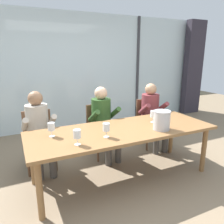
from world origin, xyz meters
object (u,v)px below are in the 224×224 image
(wine_glass_near_bucket, at_px, (106,128))
(person_olive_shirt, at_px, (103,118))
(person_beige_jumper, at_px, (39,127))
(wine_glass_center_pour, at_px, (77,135))
(ice_bucket_primary, at_px, (162,120))
(wine_glass_by_left_taster, at_px, (51,127))
(dining_table, at_px, (123,134))
(chair_center, at_px, (148,118))
(chair_left_of_center, at_px, (100,126))
(wine_glass_by_right_taster, at_px, (153,115))
(person_maroon_top, at_px, (152,112))
(chair_near_curtain, at_px, (38,135))

(wine_glass_near_bucket, bearing_deg, person_olive_shirt, 69.26)
(person_beige_jumper, height_order, wine_glass_center_pour, person_beige_jumper)
(ice_bucket_primary, distance_m, wine_glass_center_pour, 1.15)
(wine_glass_by_left_taster, xyz_separation_m, wine_glass_center_pour, (0.21, -0.37, 0.00))
(dining_table, xyz_separation_m, wine_glass_center_pour, (-0.70, -0.24, 0.18))
(dining_table, distance_m, ice_bucket_primary, 0.54)
(chair_center, bearing_deg, wine_glass_by_left_taster, -156.34)
(chair_left_of_center, xyz_separation_m, wine_glass_by_right_taster, (0.51, -0.80, 0.34))
(person_olive_shirt, xyz_separation_m, ice_bucket_primary, (0.43, -0.96, 0.18))
(person_olive_shirt, height_order, ice_bucket_primary, person_olive_shirt)
(person_maroon_top, relative_size, wine_glass_center_pour, 6.80)
(chair_center, height_order, ice_bucket_primary, ice_bucket_primary)
(person_maroon_top, distance_m, ice_bucket_primary, 1.12)
(person_maroon_top, height_order, wine_glass_near_bucket, person_maroon_top)
(person_beige_jumper, relative_size, wine_glass_by_left_taster, 6.80)
(dining_table, relative_size, person_olive_shirt, 2.11)
(person_beige_jumper, bearing_deg, chair_near_curtain, 87.53)
(chair_center, distance_m, ice_bucket_primary, 1.30)
(dining_table, xyz_separation_m, wine_glass_by_left_taster, (-0.91, 0.13, 0.18))
(wine_glass_near_bucket, bearing_deg, chair_center, 38.09)
(ice_bucket_primary, height_order, wine_glass_by_left_taster, ice_bucket_primary)
(chair_near_curtain, distance_m, wine_glass_by_right_taster, 1.76)
(wine_glass_by_right_taster, bearing_deg, ice_bucket_primary, -105.19)
(person_olive_shirt, xyz_separation_m, person_maroon_top, (0.97, -0.00, 0.00))
(dining_table, distance_m, wine_glass_by_right_taster, 0.57)
(wine_glass_by_right_taster, bearing_deg, chair_center, 58.84)
(chair_left_of_center, relative_size, ice_bucket_primary, 3.37)
(person_olive_shirt, xyz_separation_m, wine_glass_by_left_taster, (-0.93, -0.60, 0.17))
(dining_table, bearing_deg, wine_glass_by_right_taster, 7.88)
(ice_bucket_primary, height_order, wine_glass_near_bucket, ice_bucket_primary)
(dining_table, relative_size, person_beige_jumper, 2.11)
(chair_near_curtain, distance_m, person_maroon_top, 2.00)
(wine_glass_center_pour, bearing_deg, person_olive_shirt, 53.50)
(person_maroon_top, distance_m, wine_glass_by_right_taster, 0.82)
(ice_bucket_primary, distance_m, wine_glass_by_left_taster, 1.41)
(wine_glass_near_bucket, distance_m, wine_glass_by_right_taster, 0.89)
(chair_near_curtain, relative_size, wine_glass_by_left_taster, 4.97)
(chair_left_of_center, distance_m, person_olive_shirt, 0.22)
(person_beige_jumper, height_order, wine_glass_by_right_taster, person_beige_jumper)
(chair_near_curtain, bearing_deg, chair_left_of_center, 1.86)
(chair_near_curtain, height_order, wine_glass_center_pour, wine_glass_center_pour)
(person_olive_shirt, bearing_deg, chair_left_of_center, 83.07)
(chair_center, relative_size, ice_bucket_primary, 3.37)
(dining_table, distance_m, wine_glass_center_pour, 0.77)
(dining_table, xyz_separation_m, person_maroon_top, (0.99, 0.73, 0.02))
(person_olive_shirt, distance_m, wine_glass_by_left_taster, 1.12)
(wine_glass_center_pour, xyz_separation_m, wine_glass_by_right_taster, (1.23, 0.32, 0.00))
(chair_center, distance_m, wine_glass_center_pour, 2.08)
(chair_near_curtain, bearing_deg, ice_bucket_primary, -35.92)
(dining_table, relative_size, wine_glass_near_bucket, 14.37)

